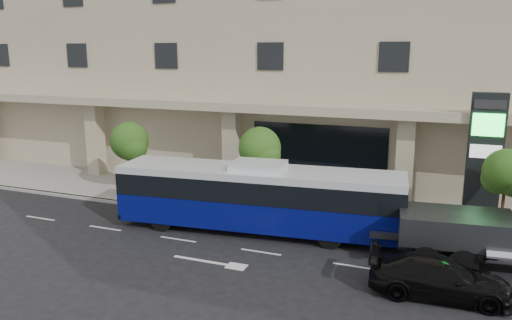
{
  "coord_description": "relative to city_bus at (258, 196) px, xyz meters",
  "views": [
    {
      "loc": [
        6.95,
        -20.0,
        8.37
      ],
      "look_at": [
        -1.59,
        2.0,
        3.15
      ],
      "focal_mm": 35.0,
      "sensor_mm": 36.0,
      "label": 1
    }
  ],
  "objects": [
    {
      "name": "curb",
      "position": [
        1.01,
        1.2,
        -1.63
      ],
      "size": [
        120.0,
        0.3,
        0.15
      ],
      "primitive_type": "cube",
      "color": "gray",
      "rests_on": "ground"
    },
    {
      "name": "ground",
      "position": [
        1.01,
        -0.8,
        -1.71
      ],
      "size": [
        120.0,
        120.0,
        0.0
      ],
      "primitive_type": "plane",
      "color": "black",
      "rests_on": "ground"
    },
    {
      "name": "black_sedan",
      "position": [
        8.13,
        -3.69,
        -1.01
      ],
      "size": [
        4.88,
        2.2,
        1.39
      ],
      "primitive_type": "imported",
      "rotation": [
        0.0,
        0.0,
        1.63
      ],
      "color": "black",
      "rests_on": "ground"
    },
    {
      "name": "city_bus",
      "position": [
        0.0,
        0.0,
        0.0
      ],
      "size": [
        13.44,
        4.05,
        3.35
      ],
      "rotation": [
        0.0,
        0.0,
        0.1
      ],
      "color": "black",
      "rests_on": "ground"
    },
    {
      "name": "tree_mid",
      "position": [
        -0.97,
        2.79,
        1.55
      ],
      "size": [
        2.28,
        2.2,
        4.38
      ],
      "color": "#422B19",
      "rests_on": "sidewalk"
    },
    {
      "name": "tree_right",
      "position": [
        10.53,
        2.79,
        1.33
      ],
      "size": [
        2.1,
        2.0,
        4.04
      ],
      "color": "#422B19",
      "rests_on": "sidewalk"
    },
    {
      "name": "tree_left",
      "position": [
        -8.97,
        2.79,
        1.4
      ],
      "size": [
        2.27,
        2.2,
        4.22
      ],
      "color": "#422B19",
      "rests_on": "sidewalk"
    },
    {
      "name": "sidewalk",
      "position": [
        1.01,
        4.2,
        -1.63
      ],
      "size": [
        120.0,
        6.0,
        0.15
      ],
      "primitive_type": "cube",
      "color": "gray",
      "rests_on": "ground"
    },
    {
      "name": "convention_center",
      "position": [
        1.01,
        14.62,
        8.27
      ],
      "size": [
        60.0,
        17.6,
        20.0
      ],
      "color": "tan",
      "rests_on": "ground"
    },
    {
      "name": "signage_pylon",
      "position": [
        9.71,
        4.65,
        1.64
      ],
      "size": [
        1.59,
        0.62,
        6.3
      ],
      "rotation": [
        0.0,
        0.0,
        0.02
      ],
      "color": "black",
      "rests_on": "sidewalk"
    }
  ]
}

